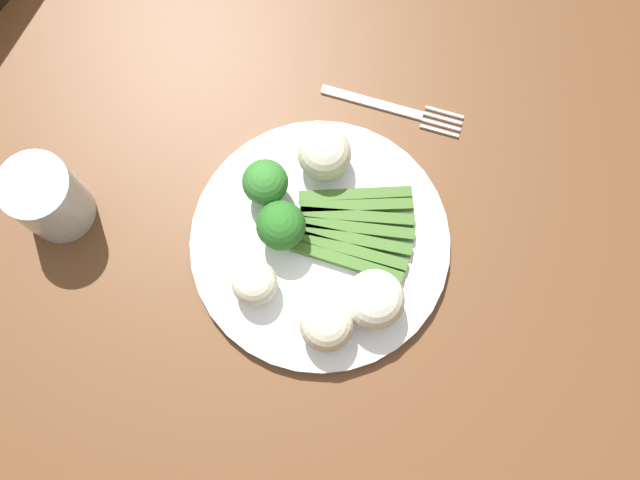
{
  "coord_description": "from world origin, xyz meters",
  "views": [
    {
      "loc": [
        0.1,
        0.09,
        1.52
      ],
      "look_at": [
        -0.07,
        -0.02,
        0.77
      ],
      "focal_mm": 40.97,
      "sensor_mm": 36.0,
      "label": 1
    }
  ],
  "objects_px": {
    "broccoli_right": "(281,226)",
    "broccoli_front_left": "(265,182)",
    "dining_table": "(304,320)",
    "fork": "(394,109)",
    "plate": "(320,243)",
    "cauliflower_back": "(327,325)",
    "chair": "(32,19)",
    "cauliflower_left": "(324,154)",
    "asparagus_bundle": "(354,229)",
    "cauliflower_outer_edge": "(255,283)",
    "water_glass": "(48,198)",
    "cauliflower_near_center": "(374,300)"
  },
  "relations": [
    {
      "from": "cauliflower_back",
      "to": "cauliflower_outer_edge",
      "type": "height_order",
      "value": "cauliflower_back"
    },
    {
      "from": "asparagus_bundle",
      "to": "fork",
      "type": "xyz_separation_m",
      "value": [
        -0.15,
        -0.04,
        -0.02
      ]
    },
    {
      "from": "dining_table",
      "to": "cauliflower_outer_edge",
      "type": "distance_m",
      "value": 0.15
    },
    {
      "from": "plate",
      "to": "water_glass",
      "type": "xyz_separation_m",
      "value": [
        0.12,
        -0.26,
        0.04
      ]
    },
    {
      "from": "cauliflower_left",
      "to": "water_glass",
      "type": "distance_m",
      "value": 0.29
    },
    {
      "from": "asparagus_bundle",
      "to": "cauliflower_left",
      "type": "height_order",
      "value": "cauliflower_left"
    },
    {
      "from": "chair",
      "to": "broccoli_right",
      "type": "height_order",
      "value": "chair"
    },
    {
      "from": "dining_table",
      "to": "chair",
      "type": "bearing_deg",
      "value": -106.31
    },
    {
      "from": "cauliflower_near_center",
      "to": "water_glass",
      "type": "bearing_deg",
      "value": -74.87
    },
    {
      "from": "chair",
      "to": "cauliflower_near_center",
      "type": "distance_m",
      "value": 0.77
    },
    {
      "from": "cauliflower_back",
      "to": "water_glass",
      "type": "height_order",
      "value": "water_glass"
    },
    {
      "from": "broccoli_right",
      "to": "chair",
      "type": "bearing_deg",
      "value": -103.07
    },
    {
      "from": "dining_table",
      "to": "cauliflower_left",
      "type": "relative_size",
      "value": 22.57
    },
    {
      "from": "fork",
      "to": "cauliflower_back",
      "type": "bearing_deg",
      "value": -90.28
    },
    {
      "from": "broccoli_front_left",
      "to": "fork",
      "type": "relative_size",
      "value": 0.36
    },
    {
      "from": "dining_table",
      "to": "cauliflower_back",
      "type": "bearing_deg",
      "value": 77.22
    },
    {
      "from": "broccoli_right",
      "to": "broccoli_front_left",
      "type": "bearing_deg",
      "value": -127.49
    },
    {
      "from": "cauliflower_left",
      "to": "asparagus_bundle",
      "type": "bearing_deg",
      "value": 55.41
    },
    {
      "from": "cauliflower_left",
      "to": "cauliflower_back",
      "type": "bearing_deg",
      "value": 33.24
    },
    {
      "from": "plate",
      "to": "broccoli_front_left",
      "type": "relative_size",
      "value": 4.68
    },
    {
      "from": "cauliflower_back",
      "to": "plate",
      "type": "bearing_deg",
      "value": -143.32
    },
    {
      "from": "dining_table",
      "to": "fork",
      "type": "relative_size",
      "value": 7.97
    },
    {
      "from": "chair",
      "to": "cauliflower_left",
      "type": "xyz_separation_m",
      "value": [
        0.04,
        0.57,
        0.29
      ]
    },
    {
      "from": "broccoli_right",
      "to": "water_glass",
      "type": "height_order",
      "value": "water_glass"
    },
    {
      "from": "asparagus_bundle",
      "to": "fork",
      "type": "height_order",
      "value": "asparagus_bundle"
    },
    {
      "from": "chair",
      "to": "fork",
      "type": "relative_size",
      "value": 5.31
    },
    {
      "from": "dining_table",
      "to": "broccoli_right",
      "type": "relative_size",
      "value": 20.72
    },
    {
      "from": "cauliflower_outer_edge",
      "to": "broccoli_front_left",
      "type": "bearing_deg",
      "value": -152.65
    },
    {
      "from": "water_glass",
      "to": "broccoli_right",
      "type": "bearing_deg",
      "value": 115.36
    },
    {
      "from": "dining_table",
      "to": "plate",
      "type": "xyz_separation_m",
      "value": [
        -0.07,
        -0.02,
        0.11
      ]
    },
    {
      "from": "broccoli_front_left",
      "to": "fork",
      "type": "distance_m",
      "value": 0.18
    },
    {
      "from": "cauliflower_back",
      "to": "cauliflower_left",
      "type": "height_order",
      "value": "cauliflower_left"
    },
    {
      "from": "dining_table",
      "to": "plate",
      "type": "bearing_deg",
      "value": -163.42
    },
    {
      "from": "dining_table",
      "to": "water_glass",
      "type": "height_order",
      "value": "water_glass"
    },
    {
      "from": "plate",
      "to": "cauliflower_near_center",
      "type": "xyz_separation_m",
      "value": [
        0.03,
        0.08,
        0.04
      ]
    },
    {
      "from": "cauliflower_back",
      "to": "broccoli_front_left",
      "type": "bearing_deg",
      "value": -124.08
    },
    {
      "from": "dining_table",
      "to": "plate",
      "type": "height_order",
      "value": "plate"
    },
    {
      "from": "dining_table",
      "to": "cauliflower_outer_edge",
      "type": "relative_size",
      "value": 27.35
    },
    {
      "from": "asparagus_bundle",
      "to": "fork",
      "type": "relative_size",
      "value": 0.89
    },
    {
      "from": "cauliflower_near_center",
      "to": "fork",
      "type": "bearing_deg",
      "value": -154.68
    },
    {
      "from": "cauliflower_near_center",
      "to": "cauliflower_outer_edge",
      "type": "bearing_deg",
      "value": -65.96
    },
    {
      "from": "cauliflower_left",
      "to": "water_glass",
      "type": "height_order",
      "value": "water_glass"
    },
    {
      "from": "chair",
      "to": "fork",
      "type": "xyz_separation_m",
      "value": [
        -0.06,
        0.6,
        0.25
      ]
    },
    {
      "from": "broccoli_right",
      "to": "fork",
      "type": "relative_size",
      "value": 0.38
    },
    {
      "from": "chair",
      "to": "plate",
      "type": "bearing_deg",
      "value": 72.69
    },
    {
      "from": "asparagus_bundle",
      "to": "cauliflower_back",
      "type": "relative_size",
      "value": 2.65
    },
    {
      "from": "fork",
      "to": "water_glass",
      "type": "bearing_deg",
      "value": -144.95
    },
    {
      "from": "dining_table",
      "to": "cauliflower_near_center",
      "type": "relative_size",
      "value": 21.15
    },
    {
      "from": "asparagus_bundle",
      "to": "broccoli_front_left",
      "type": "distance_m",
      "value": 0.11
    },
    {
      "from": "cauliflower_back",
      "to": "cauliflower_left",
      "type": "bearing_deg",
      "value": -146.76
    }
  ]
}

